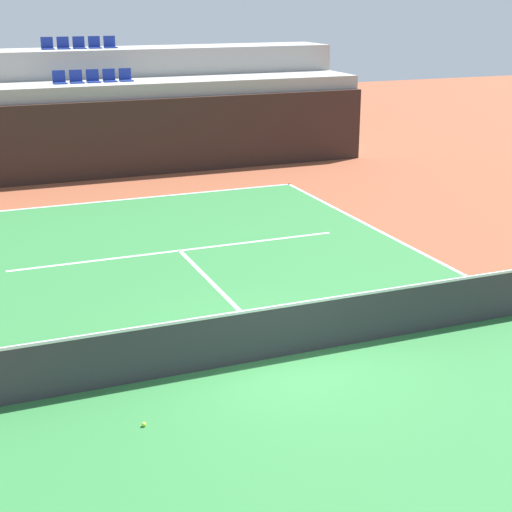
{
  "coord_description": "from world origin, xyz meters",
  "views": [
    {
      "loc": [
        -5.08,
        -11.31,
        5.98
      ],
      "look_at": [
        0.27,
        2.0,
        1.2
      ],
      "focal_mm": 54.78,
      "sensor_mm": 36.0,
      "label": 1
    }
  ],
  "objects": [
    {
      "name": "ground_plane",
      "position": [
        0.0,
        0.0,
        0.0
      ],
      "size": [
        80.0,
        80.0,
        0.0
      ],
      "primitive_type": "plane",
      "color": "brown"
    },
    {
      "name": "court_surface",
      "position": [
        0.0,
        0.0,
        0.01
      ],
      "size": [
        11.0,
        24.0,
        0.01
      ],
      "primitive_type": "cube",
      "color": "#2D7238",
      "rests_on": "ground_plane"
    },
    {
      "name": "baseline_far",
      "position": [
        0.0,
        11.95,
        0.01
      ],
      "size": [
        11.0,
        0.1,
        0.0
      ],
      "primitive_type": "cube",
      "color": "white",
      "rests_on": "court_surface"
    },
    {
      "name": "service_line_far",
      "position": [
        0.0,
        6.4,
        0.01
      ],
      "size": [
        8.26,
        0.1,
        0.0
      ],
      "primitive_type": "cube",
      "color": "white",
      "rests_on": "court_surface"
    },
    {
      "name": "centre_service_line",
      "position": [
        0.0,
        3.2,
        0.01
      ],
      "size": [
        0.1,
        6.4,
        0.0
      ],
      "primitive_type": "cube",
      "color": "white",
      "rests_on": "court_surface"
    },
    {
      "name": "back_wall",
      "position": [
        0.0,
        15.2,
        1.32
      ],
      "size": [
        19.61,
        0.3,
        2.63
      ],
      "primitive_type": "cube",
      "color": "black",
      "rests_on": "ground_plane"
    },
    {
      "name": "stands_tier_lower",
      "position": [
        0.0,
        16.55,
        1.56
      ],
      "size": [
        19.61,
        2.4,
        3.12
      ],
      "primitive_type": "cube",
      "color": "#9E9E99",
      "rests_on": "ground_plane"
    },
    {
      "name": "stands_tier_upper",
      "position": [
        0.0,
        18.95,
        2.06
      ],
      "size": [
        19.61,
        2.4,
        4.13
      ],
      "primitive_type": "cube",
      "color": "#9E9E99",
      "rests_on": "ground_plane"
    },
    {
      "name": "seating_row_lower",
      "position": [
        0.0,
        16.65,
        3.25
      ],
      "size": [
        2.76,
        0.44,
        0.44
      ],
      "color": "navy",
      "rests_on": "stands_tier_lower"
    },
    {
      "name": "seating_row_upper",
      "position": [
        0.0,
        19.05,
        4.25
      ],
      "size": [
        2.76,
        0.44,
        0.44
      ],
      "color": "navy",
      "rests_on": "stands_tier_upper"
    },
    {
      "name": "tennis_net",
      "position": [
        0.0,
        0.0,
        0.51
      ],
      "size": [
        11.08,
        0.08,
        1.07
      ],
      "color": "black",
      "rests_on": "court_surface"
    },
    {
      "name": "tennis_ball_0",
      "position": [
        -2.86,
        -1.39,
        0.04
      ],
      "size": [
        0.07,
        0.07,
        0.07
      ],
      "primitive_type": "sphere",
      "color": "#CCE033",
      "rests_on": "court_surface"
    }
  ]
}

